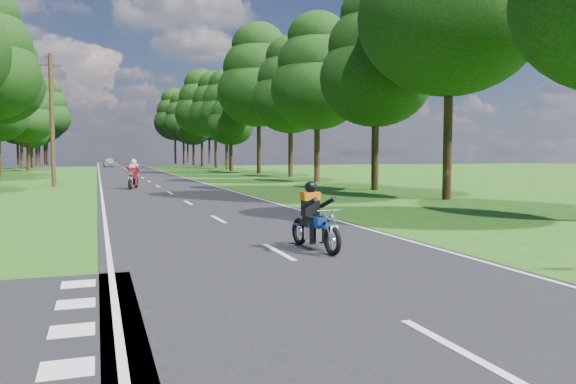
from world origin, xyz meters
name	(u,v)px	position (x,y,z in m)	size (l,w,h in m)	color
ground	(314,273)	(0.00, 0.00, 0.00)	(160.00, 160.00, 0.00)	#215212
main_road	(133,173)	(0.00, 50.00, 0.01)	(7.00, 140.00, 0.02)	black
road_markings	(133,173)	(-0.14, 48.13, 0.02)	(7.40, 140.00, 0.01)	silver
treeline	(139,100)	(1.43, 60.06, 8.25)	(40.00, 115.35, 14.78)	black
telegraph_pole	(52,119)	(-6.00, 28.00, 4.07)	(1.20, 0.26, 8.00)	#382616
rider_near_blue	(315,216)	(0.80, 1.99, 0.74)	(0.58, 1.73, 1.44)	#0E339A
rider_far_red	(133,174)	(-1.55, 24.09, 0.86)	(0.67, 2.01, 1.68)	maroon
distant_car	(109,162)	(-1.81, 76.35, 0.68)	(1.56, 3.87, 1.32)	silver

